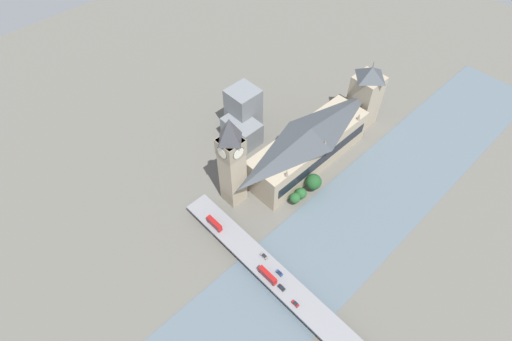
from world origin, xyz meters
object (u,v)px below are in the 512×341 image
Objects in this scene: car_southbound_lead at (264,256)px; road_bridge at (283,284)px; car_northbound_mid at (282,288)px; clock_tower at (232,160)px; double_decker_bus_lead at (214,223)px; victoria_tower at (365,96)px; car_northbound_lead at (295,304)px; double_decker_bus_mid at (268,275)px; car_northbound_tail at (279,273)px; parliament_hall at (309,146)px.

road_bridge is at bearing 168.54° from car_southbound_lead.
car_northbound_mid reaches higher than road_bridge.
clock_tower is 69.54m from road_bridge.
car_northbound_mid is at bearing -179.23° from double_decker_bus_lead.
car_northbound_lead is (-59.81, 131.50, -16.20)m from victoria_tower.
clock_tower is 5.64× the size of double_decker_bus_mid.
car_northbound_mid is 1.00× the size of car_northbound_tail.
road_bridge is at bearing -64.37° from car_northbound_mid.
car_northbound_lead is 10.27m from car_northbound_mid.
double_decker_bus_mid is (7.65, 3.40, 3.68)m from road_bridge.
car_northbound_mid is at bearing 123.40° from parliament_hall.
parliament_hall is 19.18× the size of car_southbound_lead.
double_decker_bus_mid is 2.94× the size of car_northbound_tail.
victoria_tower reaches higher than parliament_hall.
double_decker_bus_mid is (-51.97, 23.69, -25.80)m from clock_tower.
parliament_hall is 22.19× the size of car_northbound_mid.
car_northbound_tail is 12.28m from car_southbound_lead.
road_bridge is 36.41× the size of car_northbound_mid.
car_northbound_lead is 29.36m from car_southbound_lead.
double_decker_bus_lead is (-10.28, 23.37, -25.84)m from clock_tower.
double_decker_bus_lead is at bearing 89.28° from parliament_hall.
road_bridge is at bearing -156.05° from double_decker_bus_mid.
road_bridge is 3.24m from car_northbound_mid.
car_northbound_lead is (-59.75, 76.17, -8.45)m from parliament_hall.
car_northbound_mid is at bearing 110.81° from victoria_tower.
clock_tower is 36.33m from double_decker_bus_lead.
road_bridge is 13.26× the size of double_decker_bus_lead.
parliament_hall is 87.96m from road_bridge.
car_northbound_tail is at bearing -172.98° from double_decker_bus_lead.
double_decker_bus_mid is 11.90m from car_southbound_lead.
victoria_tower is at bearing -95.92° from clock_tower.
victoria_tower is 4.67× the size of double_decker_bus_lead.
victoria_tower is at bearing -75.91° from car_southbound_lead.
car_northbound_mid is (-49.59, 130.47, -16.20)m from victoria_tower.
road_bridge is 36.50× the size of car_northbound_tail.
double_decker_bus_lead is 60.74m from car_northbound_lead.
road_bridge is (-48.44, 128.07, -18.05)m from victoria_tower.
car_northbound_mid is at bearing -5.74° from car_northbound_lead.
clock_tower is at bearing -66.25° from double_decker_bus_lead.
victoria_tower reaches higher than double_decker_bus_mid.
double_decker_bus_lead is 32.89m from car_southbound_lead.
car_southbound_lead is at bearing 104.09° from victoria_tower.
car_southbound_lead is (28.54, -6.91, -0.08)m from car_northbound_lead.
victoria_tower reaches higher than car_northbound_tail.
victoria_tower is at bearing -69.19° from car_northbound_mid.
parliament_hall is 97.18m from car_northbound_lead.
road_bridge is at bearing 161.20° from clock_tower.
car_southbound_lead is at bearing -35.87° from double_decker_bus_mid.
parliament_hall is 86.60m from double_decker_bus_mid.
clock_tower is 16.56× the size of car_northbound_tail.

